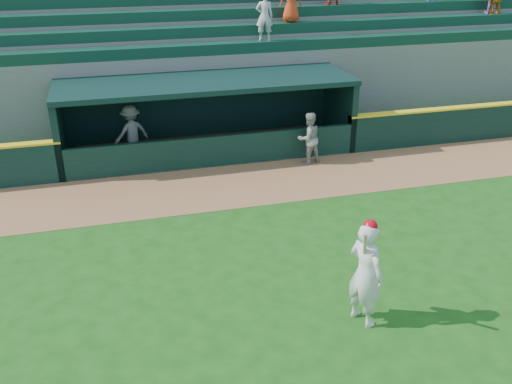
# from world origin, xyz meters

# --- Properties ---
(ground) EXTENTS (120.00, 120.00, 0.00)m
(ground) POSITION_xyz_m (0.00, 0.00, 0.00)
(ground) COLOR #1A4E13
(ground) RESTS_ON ground
(warning_track) EXTENTS (40.00, 3.00, 0.01)m
(warning_track) POSITION_xyz_m (0.00, 4.90, 0.01)
(warning_track) COLOR #95613B
(warning_track) RESTS_ON ground
(dugout_player_front) EXTENTS (0.92, 0.79, 1.65)m
(dugout_player_front) POSITION_xyz_m (2.90, 6.02, 0.82)
(dugout_player_front) COLOR #959691
(dugout_player_front) RESTS_ON ground
(dugout_player_inside) EXTENTS (1.31, 1.06, 1.77)m
(dugout_player_inside) POSITION_xyz_m (-2.44, 7.85, 0.89)
(dugout_player_inside) COLOR gray
(dugout_player_inside) RESTS_ON ground
(dugout) EXTENTS (9.40, 2.80, 2.46)m
(dugout) POSITION_xyz_m (0.00, 8.00, 1.36)
(dugout) COLOR slate
(dugout) RESTS_ON ground
(stands) EXTENTS (34.50, 6.25, 7.10)m
(stands) POSITION_xyz_m (0.05, 12.57, 2.40)
(stands) COLOR slate
(stands) RESTS_ON ground
(batter_at_plate) EXTENTS (0.77, 0.91, 2.19)m
(batter_at_plate) POSITION_xyz_m (1.16, -1.85, 1.08)
(batter_at_plate) COLOR silver
(batter_at_plate) RESTS_ON ground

